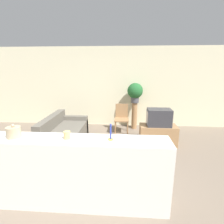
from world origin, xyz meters
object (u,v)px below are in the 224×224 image
(decorative_bowl, at_px, (14,132))
(potted_plant, at_px, (135,92))
(couch, at_px, (64,134))
(television, at_px, (159,117))
(wooden_chair, at_px, (122,117))

(decorative_bowl, bearing_deg, potted_plant, 61.25)
(couch, bearing_deg, decorative_bowl, -88.85)
(couch, distance_m, potted_plant, 2.60)
(potted_plant, bearing_deg, couch, -143.86)
(couch, height_order, television, television)
(television, height_order, wooden_chair, television)
(television, xyz_separation_m, wooden_chair, (-0.98, 0.86, -0.25))
(potted_plant, xyz_separation_m, decorative_bowl, (-1.91, -3.48, -0.13))
(wooden_chair, xyz_separation_m, potted_plant, (0.42, 0.39, 0.76))
(couch, height_order, potted_plant, potted_plant)
(television, bearing_deg, couch, -176.16)
(decorative_bowl, bearing_deg, couch, 91.15)
(couch, distance_m, decorative_bowl, 2.22)
(wooden_chair, relative_size, potted_plant, 1.41)
(couch, relative_size, decorative_bowl, 8.34)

